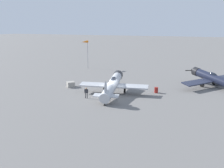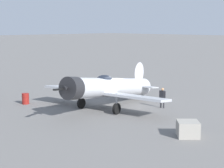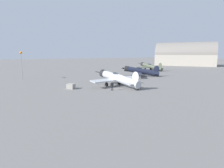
{
  "view_description": "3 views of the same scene",
  "coord_description": "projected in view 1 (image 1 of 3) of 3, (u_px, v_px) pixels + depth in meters",
  "views": [
    {
      "loc": [
        -33.11,
        -13.19,
        10.28
      ],
      "look_at": [
        0.0,
        0.0,
        1.8
      ],
      "focal_mm": 40.18,
      "sensor_mm": 36.0,
      "label": 1
    },
    {
      "loc": [
        19.81,
        19.58,
        6.23
      ],
      "look_at": [
        0.0,
        0.0,
        1.8
      ],
      "focal_mm": 59.02,
      "sensor_mm": 36.0,
      "label": 2
    },
    {
      "loc": [
        -30.04,
        19.05,
        6.19
      ],
      "look_at": [
        -2.46,
        2.97,
        1.1
      ],
      "focal_mm": 30.89,
      "sensor_mm": 36.0,
      "label": 3
    }
  ],
  "objects": [
    {
      "name": "fuel_drum",
      "position": [
        156.0,
        90.0,
        38.61
      ],
      "size": [
        0.6,
        0.6,
        0.87
      ],
      "color": "maroon",
      "rests_on": "ground_plane"
    },
    {
      "name": "ground_plane",
      "position": [
        112.0,
        96.0,
        37.05
      ],
      "size": [
        400.0,
        400.0,
        0.0
      ],
      "primitive_type": "plane",
      "color": "slate"
    },
    {
      "name": "equipment_crate",
      "position": [
        71.0,
        84.0,
        42.22
      ],
      "size": [
        1.7,
        1.7,
        0.9
      ],
      "rotation": [
        0.0,
        0.0,
        5.47
      ],
      "color": "#9E998E",
      "rests_on": "ground_plane"
    },
    {
      "name": "ground_crew_mechanic",
      "position": [
        86.0,
        92.0,
        35.68
      ],
      "size": [
        0.22,
        0.6,
        1.55
      ],
      "rotation": [
        0.0,
        0.0,
        3.13
      ],
      "color": "#2D2D33",
      "rests_on": "ground_plane"
    },
    {
      "name": "airplane_mid_apron",
      "position": [
        214.0,
        79.0,
        41.91
      ],
      "size": [
        11.29,
        9.75,
        3.14
      ],
      "rotation": [
        0.0,
        0.0,
        7.22
      ],
      "color": "#1E2338",
      "rests_on": "ground_plane"
    },
    {
      "name": "windsock_mast",
      "position": [
        85.0,
        43.0,
        58.51
      ],
      "size": [
        2.43,
        0.85,
        6.63
      ],
      "color": "gray",
      "rests_on": "ground_plane"
    },
    {
      "name": "airplane_foreground",
      "position": [
        113.0,
        85.0,
        37.17
      ],
      "size": [
        11.69,
        10.57,
        3.23
      ],
      "rotation": [
        0.0,
        0.0,
        6.46
      ],
      "color": "#B7BABF",
      "rests_on": "ground_plane"
    }
  ]
}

